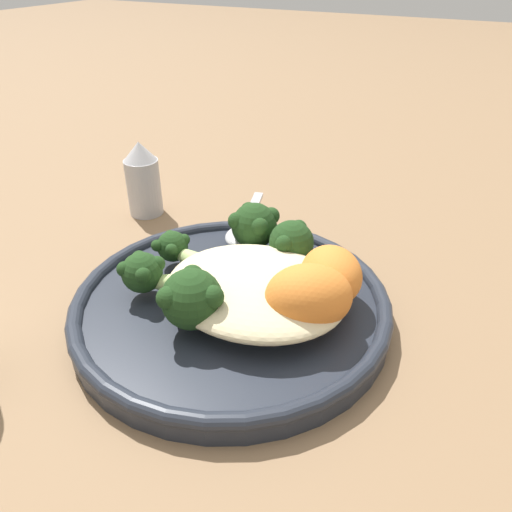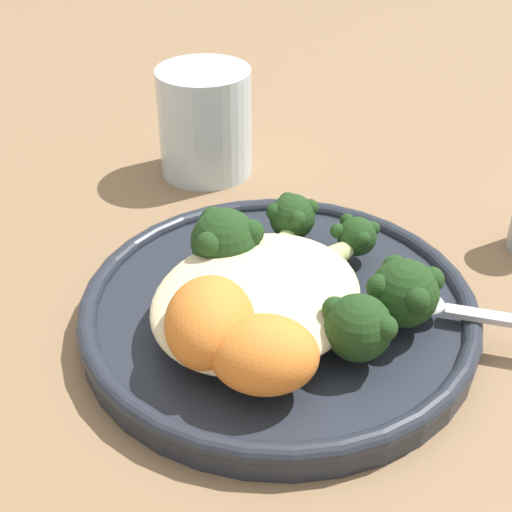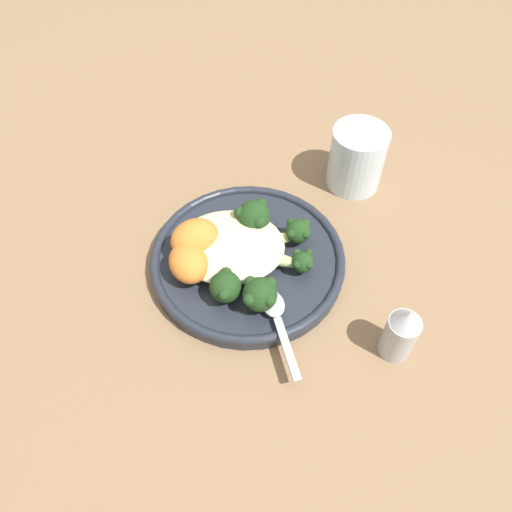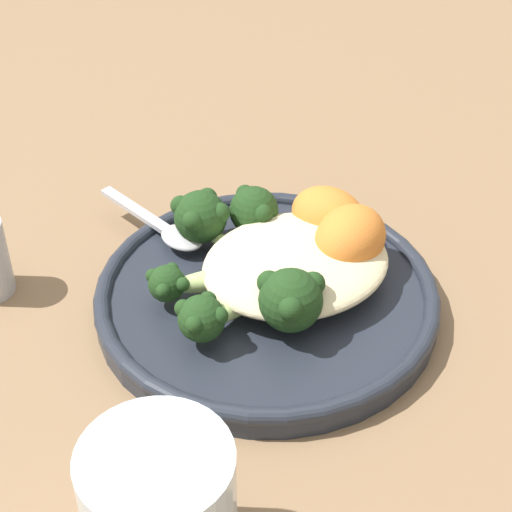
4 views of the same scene
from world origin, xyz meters
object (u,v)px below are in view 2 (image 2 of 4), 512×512
plate (280,307)px  broccoli_stalk_3 (287,233)px  broccoli_stalk_1 (385,294)px  sweet_potato_chunk_0 (264,354)px  broccoli_stalk_4 (228,246)px  sweet_potato_chunk_1 (210,323)px  spoon (437,306)px  water_glass (205,122)px  broccoli_stalk_2 (328,257)px  broccoli_stalk_0 (337,322)px  quinoa_mound (257,297)px

plate → broccoli_stalk_3: size_ratio=2.38×
broccoli_stalk_1 → sweet_potato_chunk_0: 0.09m
broccoli_stalk_4 → sweet_potato_chunk_1: bearing=145.9°
spoon → water_glass: water_glass is taller
broccoli_stalk_2 → broccoli_stalk_4: 0.06m
plate → sweet_potato_chunk_0: bearing=-156.4°
spoon → broccoli_stalk_3: bearing=158.3°
broccoli_stalk_3 → broccoli_stalk_0: bearing=-150.9°
broccoli_stalk_3 → sweet_potato_chunk_1: 0.11m
plate → broccoli_stalk_0: (-0.02, -0.05, 0.03)m
sweet_potato_chunk_1 → plate: bearing=-4.3°
broccoli_stalk_3 → sweet_potato_chunk_0: bearing=-172.8°
broccoli_stalk_0 → broccoli_stalk_2: bearing=125.0°
plate → water_glass: 0.22m
broccoli_stalk_0 → sweet_potato_chunk_0: 0.05m
sweet_potato_chunk_0 → water_glass: (0.21, 0.19, 0.00)m
plate → water_glass: (0.14, 0.16, 0.03)m
broccoli_stalk_1 → broccoli_stalk_4: bearing=159.5°
plate → sweet_potato_chunk_1: size_ratio=4.05×
sweet_potato_chunk_0 → water_glass: 0.28m
broccoli_stalk_2 → water_glass: (0.11, 0.17, 0.01)m
broccoli_stalk_1 → broccoli_stalk_3: (0.03, 0.08, -0.00)m
plate → water_glass: bearing=47.7°
quinoa_mound → sweet_potato_chunk_0: 0.06m
sweet_potato_chunk_1 → water_glass: water_glass is taller
broccoli_stalk_1 → sweet_potato_chunk_0: same height
water_glass → broccoli_stalk_4: bearing=-140.4°
broccoli_stalk_1 → broccoli_stalk_4: broccoli_stalk_4 is taller
plate → sweet_potato_chunk_1: sweet_potato_chunk_1 is taller
broccoli_stalk_2 → sweet_potato_chunk_1: (-0.10, 0.02, 0.01)m
plate → sweet_potato_chunk_0: (-0.07, -0.03, 0.03)m
plate → quinoa_mound: quinoa_mound is taller
plate → broccoli_stalk_0: 0.06m
broccoli_stalk_1 → broccoli_stalk_2: broccoli_stalk_1 is taller
quinoa_mound → spoon: bearing=-56.5°
broccoli_stalk_2 → spoon: broccoli_stalk_2 is taller
water_glass → broccoli_stalk_1: bearing=-121.0°
sweet_potato_chunk_1 → spoon: bearing=-42.3°
plate → quinoa_mound: (-0.02, 0.00, 0.02)m
spoon → water_glass: (0.11, 0.24, 0.02)m
broccoli_stalk_4 → sweet_potato_chunk_1: (-0.07, -0.03, 0.00)m
quinoa_mound → broccoli_stalk_4: 0.05m
broccoli_stalk_2 → broccoli_stalk_3: bearing=93.2°
broccoli_stalk_0 → broccoli_stalk_3: broccoli_stalk_0 is taller
broccoli_stalk_0 → water_glass: (0.17, 0.21, 0.01)m
broccoli_stalk_2 → sweet_potato_chunk_1: size_ratio=1.83×
broccoli_stalk_3 → water_glass: (0.10, 0.14, 0.01)m
broccoli_stalk_1 → broccoli_stalk_4: (-0.01, 0.10, 0.00)m
plate → broccoli_stalk_4: size_ratio=3.10×
broccoli_stalk_4 → sweet_potato_chunk_0: size_ratio=1.39×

